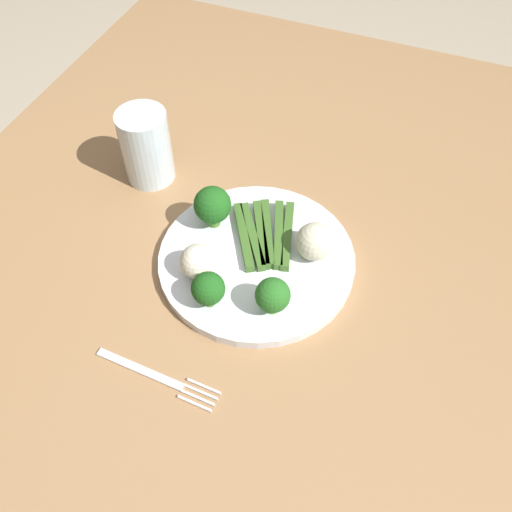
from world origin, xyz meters
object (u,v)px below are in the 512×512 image
at_px(cauliflower_mid, 198,262).
at_px(water_glass, 146,147).
at_px(broccoli_front_left, 212,205).
at_px(dining_table, 257,303).
at_px(asparagus_bundle, 266,235).
at_px(cauliflower_left, 315,242).
at_px(broccoli_near_center, 273,295).
at_px(broccoli_outer_edge, 208,289).
at_px(fork, 158,377).
at_px(plate, 256,261).

xyz_separation_m(cauliflower_mid, water_glass, (-0.16, -0.16, 0.02)).
relative_size(broccoli_front_left, water_glass, 0.55).
xyz_separation_m(broccoli_front_left, water_glass, (-0.07, -0.14, 0.01)).
relative_size(dining_table, asparagus_bundle, 9.03).
xyz_separation_m(asparagus_bundle, cauliflower_left, (0.00, 0.07, 0.02)).
distance_m(cauliflower_left, water_glass, 0.30).
xyz_separation_m(broccoli_front_left, broccoli_near_center, (0.11, 0.13, -0.01)).
relative_size(broccoli_outer_edge, cauliflower_left, 1.01).
bearing_deg(broccoli_front_left, cauliflower_left, 90.10).
bearing_deg(dining_table, fork, -12.37).
distance_m(dining_table, cauliflower_mid, 0.16).
height_order(asparagus_bundle, broccoli_outer_edge, broccoli_outer_edge).
relative_size(dining_table, cauliflower_left, 23.52).
bearing_deg(broccoli_front_left, broccoli_near_center, 50.84).
relative_size(dining_table, broccoli_front_left, 19.00).
xyz_separation_m(dining_table, cauliflower_mid, (0.06, -0.06, 0.14)).
distance_m(plate, broccoli_near_center, 0.10).
height_order(broccoli_front_left, broccoli_near_center, broccoli_front_left).
bearing_deg(fork, cauliflower_left, 66.42).
height_order(broccoli_outer_edge, fork, broccoli_outer_edge).
height_order(asparagus_bundle, broccoli_front_left, broccoli_front_left).
bearing_deg(broccoli_near_center, plate, -144.13).
distance_m(broccoli_outer_edge, fork, 0.12).
distance_m(broccoli_near_center, broccoli_outer_edge, 0.08).
bearing_deg(asparagus_bundle, fork, 142.97).
height_order(broccoli_front_left, fork, broccoli_front_left).
bearing_deg(water_glass, broccoli_near_center, 57.34).
height_order(plate, asparagus_bundle, asparagus_bundle).
relative_size(plate, cauliflower_mid, 5.61).
bearing_deg(cauliflower_left, dining_table, -64.76).
relative_size(plate, broccoli_near_center, 4.92).
bearing_deg(dining_table, cauliflower_mid, -48.25).
bearing_deg(broccoli_front_left, cauliflower_mid, 11.79).
relative_size(broccoli_front_left, cauliflower_left, 1.24).
bearing_deg(asparagus_bundle, broccoli_near_center, 178.69).
bearing_deg(water_glass, cauliflower_left, 77.00).
distance_m(broccoli_outer_edge, water_glass, 0.28).
bearing_deg(broccoli_outer_edge, cauliflower_left, 141.90).
relative_size(cauliflower_mid, cauliflower_left, 0.92).
height_order(plate, cauliflower_left, cauliflower_left).
xyz_separation_m(broccoli_front_left, cauliflower_left, (-0.00, 0.15, -0.01)).
height_order(cauliflower_left, water_glass, water_glass).
relative_size(broccoli_outer_edge, fork, 0.33).
relative_size(broccoli_near_center, water_glass, 0.47).
height_order(dining_table, fork, fork).
distance_m(cauliflower_mid, water_glass, 0.23).
relative_size(asparagus_bundle, cauliflower_left, 2.61).
bearing_deg(dining_table, broccoli_front_left, -112.66).
distance_m(asparagus_bundle, cauliflower_mid, 0.11).
xyz_separation_m(asparagus_bundle, water_glass, (-0.07, -0.22, 0.04)).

